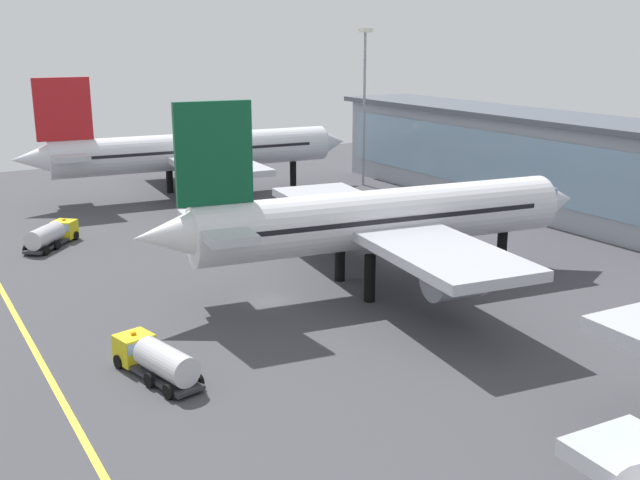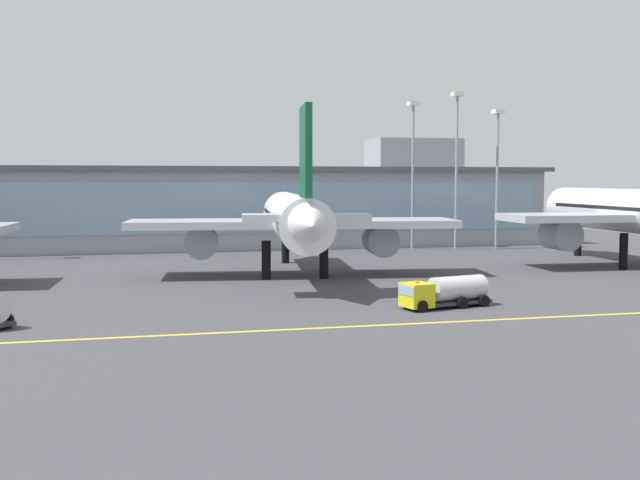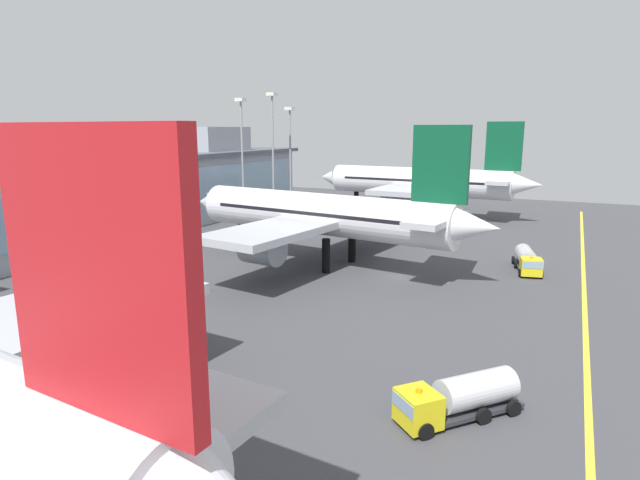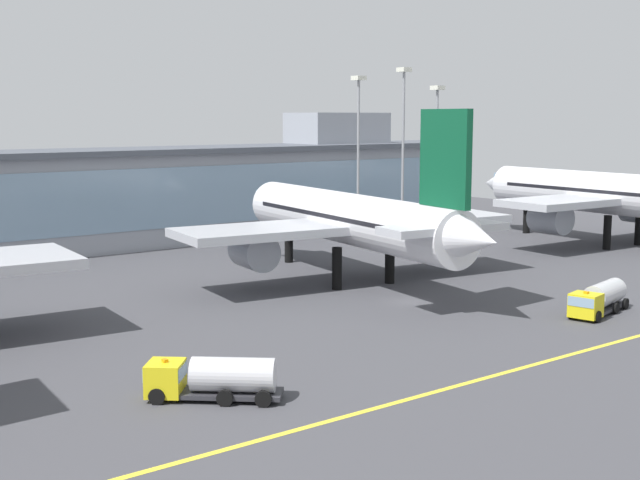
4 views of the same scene
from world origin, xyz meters
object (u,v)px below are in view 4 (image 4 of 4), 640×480
(apron_light_mast_west, at_px, (358,132))
(baggage_tug_near, at_px, (598,299))
(airliner_near_right, at_px, (350,220))
(airliner_far_right, at_px, (608,194))
(apron_light_mast_centre, at_px, (403,127))
(fuel_tanker_truck, at_px, (209,377))
(apron_light_mast_far_east, at_px, (437,136))

(apron_light_mast_west, bearing_deg, baggage_tug_near, -107.92)
(airliner_near_right, height_order, airliner_far_right, airliner_far_right)
(airliner_near_right, height_order, baggage_tug_near, airliner_near_right)
(airliner_far_right, height_order, apron_light_mast_centre, apron_light_mast_centre)
(airliner_far_right, xyz_separation_m, fuel_tanker_truck, (-80.89, -24.59, -5.96))
(apron_light_mast_west, bearing_deg, fuel_tanker_truck, -136.67)
(baggage_tug_near, distance_m, apron_light_mast_centre, 62.18)
(airliner_far_right, distance_m, apron_light_mast_west, 39.39)
(airliner_far_right, xyz_separation_m, apron_light_mast_west, (-20.28, 32.60, 8.80))
(airliner_far_right, relative_size, fuel_tanker_truck, 5.93)
(airliner_near_right, bearing_deg, airliner_far_right, -83.57)
(fuel_tanker_truck, xyz_separation_m, apron_light_mast_far_east, (74.43, 53.35, 14.02))
(airliner_far_right, distance_m, baggage_tug_near, 47.18)
(airliner_near_right, height_order, fuel_tanker_truck, airliner_near_right)
(airliner_far_right, distance_m, apron_light_mast_centre, 33.51)
(apron_light_mast_west, distance_m, apron_light_mast_far_east, 14.36)
(airliner_near_right, xyz_separation_m, fuel_tanker_truck, (-33.09, -25.56, -5.59))
(fuel_tanker_truck, distance_m, apron_light_mast_far_east, 92.64)
(fuel_tanker_truck, xyz_separation_m, baggage_tug_near, (41.77, -1.09, 0.00))
(airliner_near_right, height_order, apron_light_mast_west, apron_light_mast_west)
(baggage_tug_near, bearing_deg, airliner_near_right, -84.97)
(baggage_tug_near, height_order, apron_light_mast_far_east, apron_light_mast_far_east)
(fuel_tanker_truck, height_order, apron_light_mast_far_east, apron_light_mast_far_east)
(airliner_far_right, xyz_separation_m, apron_light_mast_centre, (-13.85, 28.98, 9.55))
(apron_light_mast_west, xyz_separation_m, apron_light_mast_far_east, (13.81, -3.83, -0.74))
(baggage_tug_near, bearing_deg, airliner_far_right, -159.72)
(baggage_tug_near, height_order, apron_light_mast_west, apron_light_mast_west)
(fuel_tanker_truck, bearing_deg, apron_light_mast_west, -95.40)
(airliner_near_right, relative_size, airliner_far_right, 0.98)
(airliner_far_right, xyz_separation_m, baggage_tug_near, (-39.12, -25.68, -5.96))
(apron_light_mast_west, relative_size, apron_light_mast_far_east, 1.06)
(fuel_tanker_truck, xyz_separation_m, apron_light_mast_west, (60.61, 57.19, 14.76))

